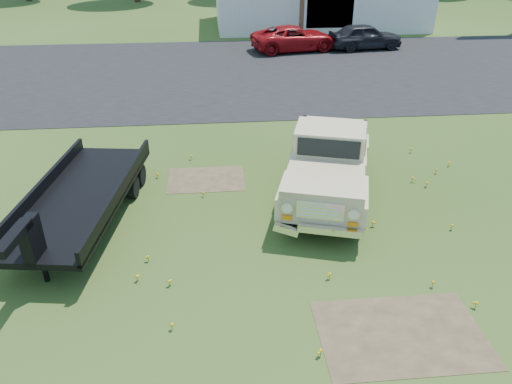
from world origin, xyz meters
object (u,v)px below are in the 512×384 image
(flatbed_trailer, at_px, (80,192))
(red_pickup, at_px, (295,38))
(dark_sedan, at_px, (365,37))
(vintage_pickup_truck, at_px, (328,162))

(flatbed_trailer, bearing_deg, red_pickup, 73.40)
(red_pickup, distance_m, dark_sedan, 4.07)
(vintage_pickup_truck, distance_m, red_pickup, 17.02)
(vintage_pickup_truck, height_order, flatbed_trailer, vintage_pickup_truck)
(red_pickup, height_order, dark_sedan, dark_sedan)
(red_pickup, bearing_deg, vintage_pickup_truck, 162.49)
(vintage_pickup_truck, distance_m, flatbed_trailer, 6.32)
(vintage_pickup_truck, relative_size, dark_sedan, 1.31)
(flatbed_trailer, xyz_separation_m, dark_sedan, (12.22, 17.69, -0.12))
(vintage_pickup_truck, height_order, red_pickup, vintage_pickup_truck)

